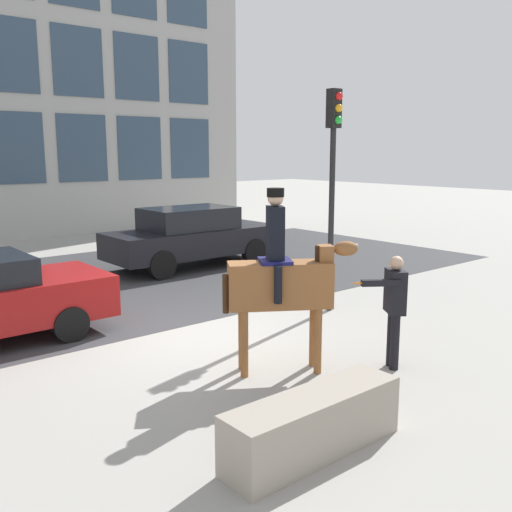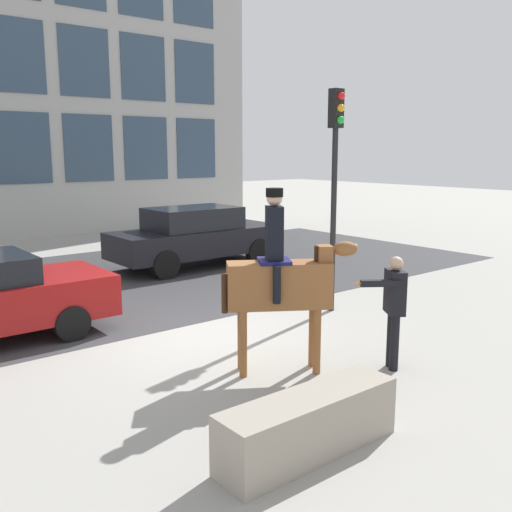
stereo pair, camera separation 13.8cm
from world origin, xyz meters
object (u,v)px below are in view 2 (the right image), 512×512
Objects in this scene: pedestrian_bystander at (394,304)px; planter_ledge at (309,424)px; street_car_far_lane at (196,236)px; traffic_light at (335,166)px; mounted_horse_lead at (281,280)px.

planter_ledge is at bearing 55.40° from pedestrian_bystander.
street_car_far_lane is at bearing -67.95° from pedestrian_bystander.
traffic_light is 6.10m from planter_ledge.
pedestrian_bystander is at bearing -103.01° from street_car_far_lane.
planter_ledge is (-4.18, -3.66, -2.53)m from traffic_light.
street_car_far_lane is 10.12m from planter_ledge.
pedestrian_bystander is 0.78× the size of planter_ledge.
street_car_far_lane is at bearing 63.74° from planter_ledge.
planter_ledge is (-1.28, -1.90, -1.03)m from mounted_horse_lead.
street_car_far_lane is at bearing 98.40° from mounted_horse_lead.
mounted_horse_lead is 2.51m from planter_ledge.
traffic_light is at bearing -85.23° from pedestrian_bystander.
pedestrian_bystander is at bearing 20.35° from planter_ledge.
traffic_light is (2.90, 1.76, 1.50)m from mounted_horse_lead.
mounted_horse_lead is at bearing 56.14° from planter_ledge.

